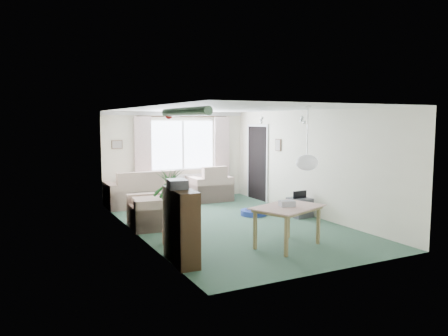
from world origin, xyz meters
name	(u,v)px	position (x,y,z in m)	size (l,w,h in m)	color
ground	(230,224)	(0.00, 0.00, 0.00)	(6.50, 6.50, 0.00)	#315240
window	(183,145)	(0.20, 3.23, 1.50)	(1.80, 0.03, 1.30)	white
curtain_rod	(183,117)	(0.20, 3.15, 2.27)	(2.60, 0.03, 0.03)	black
curtain_left	(143,155)	(-0.95, 3.13, 1.27)	(0.45, 0.08, 2.00)	beige
curtain_right	(222,152)	(1.35, 3.13, 1.27)	(0.45, 0.08, 2.00)	beige
radiator	(184,185)	(0.20, 3.19, 0.40)	(1.20, 0.10, 0.55)	white
doorway	(258,163)	(1.99, 2.20, 1.00)	(0.03, 0.95, 2.00)	black
pendant_lamp	(307,163)	(0.20, -2.30, 1.48)	(0.36, 0.36, 0.36)	white
tinsel_garland	(185,112)	(-1.92, -2.30, 2.28)	(1.60, 1.60, 0.12)	#196626
bauble_cluster_a	(262,118)	(1.30, 0.90, 2.22)	(0.20, 0.20, 0.20)	silver
bauble_cluster_b	(303,118)	(1.60, -0.30, 2.22)	(0.20, 0.20, 0.20)	silver
wall_picture_back	(117,145)	(-1.60, 3.23, 1.55)	(0.28, 0.03, 0.22)	brown
wall_picture_right	(278,145)	(1.98, 1.20, 1.55)	(0.03, 0.24, 0.30)	brown
sofa	(143,188)	(-1.08, 2.75, 0.46)	(1.82, 0.97, 0.91)	tan
armchair_corner	(209,183)	(0.75, 2.73, 0.48)	(1.07, 1.01, 0.96)	beige
armchair_left	(155,204)	(-1.50, 0.46, 0.46)	(1.03, 0.98, 0.92)	beige
coffee_table	(179,201)	(-0.35, 2.10, 0.18)	(0.78, 0.43, 0.35)	black
photo_frame	(178,190)	(-0.36, 2.11, 0.43)	(0.12, 0.02, 0.16)	brown
bookshelf	(181,226)	(-1.84, -1.91, 0.57)	(0.31, 0.93, 1.14)	black
hifi_box	(177,184)	(-1.87, -1.85, 1.21)	(0.28, 0.35, 0.14)	#3F3F45
houseplant	(170,206)	(-1.65, -0.87, 0.68)	(0.58, 0.58, 1.35)	#22652A
dining_table	(287,227)	(0.10, -1.93, 0.34)	(1.09, 0.73, 0.68)	tan
gift_box	(287,204)	(0.09, -1.91, 0.74)	(0.25, 0.18, 0.12)	#B5B5C0
tv_cube	(300,207)	(1.70, -0.11, 0.21)	(0.43, 0.47, 0.43)	#36373B
pet_bed	(254,213)	(0.86, 0.50, 0.06)	(0.60, 0.60, 0.12)	navy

